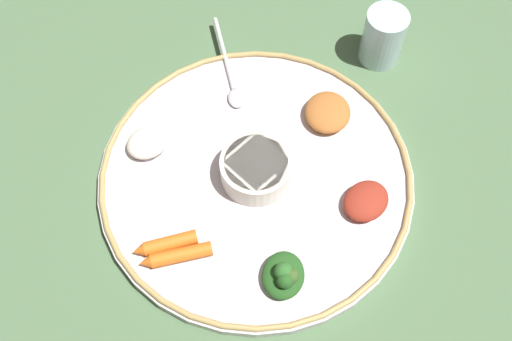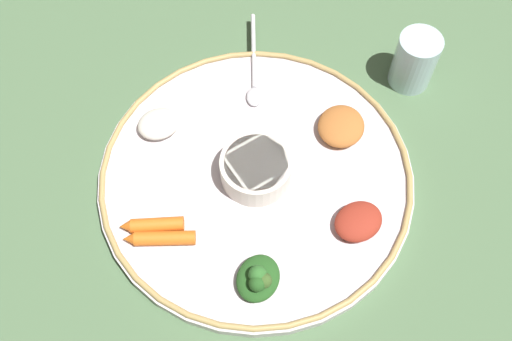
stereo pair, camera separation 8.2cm
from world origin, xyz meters
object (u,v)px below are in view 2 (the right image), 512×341
at_px(carrot_near_spoon, 153,225).
at_px(carrot_outer, 160,238).
at_px(greens_pile, 258,278).
at_px(center_bowl, 256,168).
at_px(spoon, 254,73).
at_px(drinking_glass, 414,63).

xyz_separation_m(carrot_near_spoon, carrot_outer, (0.02, 0.01, -0.00)).
distance_m(greens_pile, carrot_near_spoon, 0.16).
height_order(center_bowl, carrot_near_spoon, center_bowl).
bearing_deg(spoon, carrot_near_spoon, -38.41).
distance_m(center_bowl, greens_pile, 0.15).
relative_size(center_bowl, spoon, 0.55).
bearing_deg(greens_pile, drinking_glass, 134.31).
relative_size(greens_pile, carrot_outer, 0.86).
distance_m(greens_pile, drinking_glass, 0.40).
height_order(center_bowl, carrot_outer, center_bowl).
xyz_separation_m(center_bowl, spoon, (-0.17, 0.03, -0.02)).
distance_m(spoon, drinking_glass, 0.24).
height_order(center_bowl, spoon, center_bowl).
height_order(center_bowl, drinking_glass, drinking_glass).
distance_m(center_bowl, carrot_near_spoon, 0.16).
height_order(greens_pile, carrot_outer, greens_pile).
relative_size(center_bowl, greens_pile, 1.19).
bearing_deg(drinking_glass, center_bowl, -63.53).
bearing_deg(center_bowl, spoon, 170.43).
bearing_deg(carrot_outer, carrot_near_spoon, -159.22).
bearing_deg(spoon, greens_pile, -9.51).
height_order(spoon, carrot_outer, carrot_outer).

